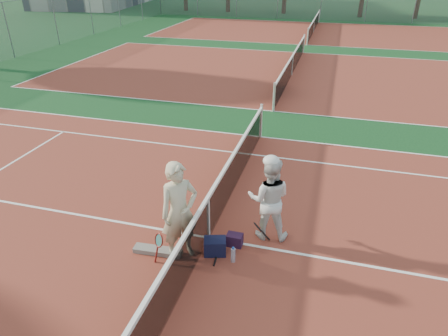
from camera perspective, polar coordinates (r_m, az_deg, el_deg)
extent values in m
plane|color=#103A19|center=(8.38, -2.18, -9.96)|extent=(130.00, 130.00, 0.00)
cube|color=maroon|center=(8.38, -2.18, -9.94)|extent=(23.77, 10.97, 0.01)
cube|color=maroon|center=(20.55, 9.62, 12.97)|extent=(23.77, 10.97, 0.01)
cube|color=maroon|center=(33.74, 12.65, 18.43)|extent=(23.77, 10.97, 0.01)
imported|color=beige|center=(7.42, -6.39, -6.22)|extent=(0.86, 0.84, 1.99)
imported|color=silver|center=(8.00, 6.44, -4.41)|extent=(0.93, 0.77, 1.78)
cube|color=black|center=(7.89, -1.30, -11.13)|extent=(0.49, 0.40, 0.34)
cube|color=black|center=(8.12, 1.53, -10.23)|extent=(0.32, 0.22, 0.26)
cube|color=slate|center=(8.08, -9.44, -11.59)|extent=(0.97, 0.29, 0.10)
cylinder|color=silver|center=(7.72, 1.31, -12.35)|extent=(0.09, 0.09, 0.30)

